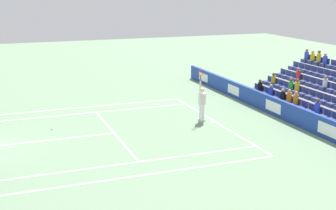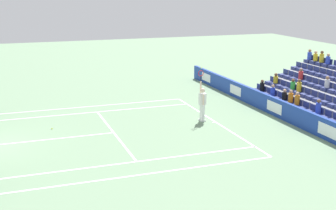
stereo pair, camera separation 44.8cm
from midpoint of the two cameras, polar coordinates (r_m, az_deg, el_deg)
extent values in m
cube|color=white|center=(24.78, 6.36, -2.08)|extent=(10.97, 0.10, 0.01)
cube|color=white|center=(23.00, -6.08, -3.38)|extent=(8.23, 0.10, 0.01)
cube|color=white|center=(22.53, -14.04, -4.12)|extent=(0.10, 6.40, 0.01)
cube|color=white|center=(26.78, -9.10, -0.92)|extent=(0.10, 11.89, 0.01)
cube|color=white|center=(19.13, -4.50, -7.07)|extent=(0.10, 11.89, 0.01)
cube|color=white|center=(28.09, -9.62, -0.22)|extent=(0.10, 11.89, 0.01)
cube|color=white|center=(17.91, -3.34, -8.59)|extent=(0.10, 11.89, 0.01)
cube|color=white|center=(24.73, 6.15, -2.10)|extent=(0.10, 0.20, 0.01)
cube|color=#193899|center=(26.39, 13.51, -0.26)|extent=(22.90, 0.20, 1.00)
cube|color=white|center=(22.77, 19.49, -3.02)|extent=(1.47, 0.01, 0.56)
cube|color=white|center=(26.33, 13.30, -0.28)|extent=(1.47, 0.01, 0.56)
cube|color=white|center=(30.16, 8.64, 1.79)|extent=(1.47, 0.01, 0.56)
cube|color=white|center=(34.18, 5.05, 3.38)|extent=(1.47, 0.01, 0.56)
cylinder|color=white|center=(24.70, 4.84, -1.02)|extent=(0.16, 0.16, 0.90)
cylinder|color=white|center=(24.90, 4.58, -0.89)|extent=(0.16, 0.16, 0.90)
cube|color=white|center=(24.81, 4.82, -1.93)|extent=(0.14, 0.27, 0.08)
cube|color=white|center=(25.01, 4.56, -1.79)|extent=(0.14, 0.27, 0.08)
cube|color=white|center=(24.61, 4.74, 0.73)|extent=(0.24, 0.37, 0.60)
sphere|color=beige|center=(24.51, 4.76, 1.78)|extent=(0.24, 0.24, 0.24)
cylinder|color=beige|center=(24.67, 4.53, 2.22)|extent=(0.09, 0.09, 0.62)
cylinder|color=beige|center=(24.40, 4.88, 0.65)|extent=(0.09, 0.09, 0.56)
cylinder|color=black|center=(24.58, 4.55, 3.25)|extent=(0.04, 0.04, 0.28)
torus|color=red|center=(24.52, 4.57, 3.89)|extent=(0.05, 0.31, 0.31)
sphere|color=#D1E533|center=(24.48, 4.58, 4.53)|extent=(0.07, 0.07, 0.07)
cube|color=gray|center=(27.05, 15.39, -0.66)|extent=(8.68, 0.95, 0.42)
cube|color=navy|center=(24.36, 19.96, -1.90)|extent=(0.48, 0.44, 0.20)
cube|color=navy|center=(24.82, 19.07, -1.53)|extent=(0.48, 0.44, 0.20)
cube|color=navy|center=(24.88, 19.48, -0.93)|extent=(0.48, 0.04, 0.30)
cube|color=navy|center=(25.29, 18.21, -1.17)|extent=(0.48, 0.44, 0.20)
cube|color=navy|center=(25.35, 18.61, -0.59)|extent=(0.48, 0.04, 0.30)
cube|color=navy|center=(25.76, 17.38, -0.83)|extent=(0.48, 0.44, 0.20)
cube|color=navy|center=(25.82, 17.77, -0.25)|extent=(0.48, 0.04, 0.30)
cube|color=navy|center=(26.24, 16.58, -0.50)|extent=(0.48, 0.44, 0.20)
cube|color=navy|center=(26.30, 16.97, 0.07)|extent=(0.48, 0.04, 0.30)
cube|color=navy|center=(26.73, 15.80, -0.18)|extent=(0.48, 0.44, 0.20)
cube|color=navy|center=(26.78, 16.19, 0.38)|extent=(0.48, 0.04, 0.30)
cube|color=navy|center=(27.22, 15.06, 0.13)|extent=(0.48, 0.44, 0.20)
cube|color=navy|center=(27.27, 15.44, 0.67)|extent=(0.48, 0.04, 0.30)
cube|color=navy|center=(27.71, 14.34, 0.43)|extent=(0.48, 0.44, 0.20)
cube|color=navy|center=(27.77, 14.72, 0.96)|extent=(0.48, 0.04, 0.30)
cube|color=navy|center=(28.21, 13.65, 0.71)|extent=(0.48, 0.44, 0.20)
cube|color=navy|center=(28.27, 14.02, 1.24)|extent=(0.48, 0.04, 0.30)
cube|color=navy|center=(28.72, 12.98, 0.99)|extent=(0.48, 0.44, 0.20)
cube|color=navy|center=(28.77, 13.35, 1.50)|extent=(0.48, 0.04, 0.30)
cube|color=navy|center=(29.23, 12.34, 1.26)|extent=(0.48, 0.44, 0.20)
cube|color=navy|center=(29.28, 12.70, 1.76)|extent=(0.48, 0.04, 0.30)
cube|color=navy|center=(29.74, 11.72, 1.52)|extent=(0.48, 0.44, 0.20)
cube|color=navy|center=(29.79, 12.07, 2.01)|extent=(0.48, 0.04, 0.30)
cube|color=navy|center=(30.26, 11.11, 1.76)|extent=(0.48, 0.44, 0.20)
cube|color=navy|center=(30.31, 11.46, 2.25)|extent=(0.48, 0.04, 0.30)
cube|color=gray|center=(27.54, 17.04, -0.06)|extent=(8.68, 0.95, 0.84)
cube|color=navy|center=(25.77, 19.96, -0.07)|extent=(0.48, 0.44, 0.20)
cube|color=navy|center=(26.23, 19.11, 0.25)|extent=(0.48, 0.44, 0.20)
cube|color=navy|center=(26.30, 19.50, 0.81)|extent=(0.48, 0.04, 0.30)
cube|color=navy|center=(26.70, 18.29, 0.55)|extent=(0.48, 0.44, 0.20)
cube|color=navy|center=(26.77, 18.68, 1.10)|extent=(0.48, 0.04, 0.30)
cube|color=navy|center=(27.18, 17.50, 0.85)|extent=(0.48, 0.44, 0.20)
cube|color=navy|center=(27.25, 17.88, 1.39)|extent=(0.48, 0.04, 0.30)
cube|color=navy|center=(27.66, 16.74, 1.13)|extent=(0.48, 0.44, 0.20)
cube|color=navy|center=(27.73, 17.12, 1.67)|extent=(0.48, 0.04, 0.30)
cube|color=navy|center=(28.15, 16.01, 1.41)|extent=(0.48, 0.44, 0.20)
cube|color=navy|center=(28.21, 16.37, 1.93)|extent=(0.48, 0.04, 0.30)
cube|color=navy|center=(28.64, 15.30, 1.68)|extent=(0.48, 0.44, 0.20)
cube|color=navy|center=(28.71, 15.66, 2.19)|extent=(0.48, 0.04, 0.30)
cube|color=navy|center=(29.14, 14.61, 1.93)|extent=(0.48, 0.44, 0.20)
cube|color=navy|center=(29.20, 14.97, 2.44)|extent=(0.48, 0.04, 0.30)
cube|color=navy|center=(29.64, 13.95, 2.18)|extent=(0.48, 0.44, 0.20)
cube|color=navy|center=(29.70, 14.30, 2.67)|extent=(0.48, 0.04, 0.30)
cube|color=navy|center=(30.15, 13.31, 2.42)|extent=(0.48, 0.44, 0.20)
cube|color=navy|center=(30.21, 13.65, 2.90)|extent=(0.48, 0.04, 0.30)
cube|color=navy|center=(30.66, 12.69, 2.65)|extent=(0.48, 0.44, 0.20)
cube|color=navy|center=(30.72, 13.03, 3.13)|extent=(0.48, 0.04, 0.30)
cube|color=gray|center=(28.06, 18.64, 0.52)|extent=(8.68, 0.95, 1.26)
cube|color=navy|center=(27.20, 19.95, 1.57)|extent=(0.48, 0.44, 0.20)
cube|color=navy|center=(27.67, 19.15, 1.84)|extent=(0.48, 0.44, 0.20)
cube|color=navy|center=(27.74, 19.51, 2.37)|extent=(0.48, 0.04, 0.30)
cube|color=navy|center=(28.14, 18.37, 2.10)|extent=(0.48, 0.44, 0.20)
cube|color=navy|center=(28.21, 18.73, 2.62)|extent=(0.48, 0.04, 0.30)
cube|color=navy|center=(28.62, 17.62, 2.36)|extent=(0.48, 0.44, 0.20)
cube|color=navy|center=(28.69, 17.98, 2.87)|extent=(0.48, 0.04, 0.30)
cube|color=navy|center=(29.11, 16.89, 2.60)|extent=(0.48, 0.44, 0.20)
cube|color=navy|center=(29.18, 17.25, 3.11)|extent=(0.48, 0.04, 0.30)
cube|color=navy|center=(29.60, 16.19, 2.84)|extent=(0.48, 0.44, 0.20)
cube|color=navy|center=(29.67, 16.54, 3.34)|extent=(0.48, 0.04, 0.30)
cube|color=navy|center=(30.09, 15.51, 3.07)|extent=(0.48, 0.44, 0.20)
cube|color=navy|center=(30.16, 15.86, 3.56)|extent=(0.48, 0.04, 0.30)
cube|color=navy|center=(30.59, 14.85, 3.29)|extent=(0.48, 0.44, 0.20)
cube|color=navy|center=(30.66, 15.19, 3.77)|extent=(0.48, 0.04, 0.30)
cube|color=navy|center=(31.09, 14.22, 3.51)|extent=(0.48, 0.44, 0.20)
cube|color=navy|center=(31.16, 14.55, 3.98)|extent=(0.48, 0.04, 0.30)
cube|color=gray|center=(28.60, 20.17, 1.07)|extent=(8.68, 0.95, 1.68)
cube|color=navy|center=(28.65, 19.95, 3.04)|extent=(0.48, 0.44, 0.20)
cube|color=navy|center=(29.12, 19.18, 3.27)|extent=(0.48, 0.44, 0.20)
cube|color=navy|center=(29.20, 19.53, 3.77)|extent=(0.48, 0.04, 0.30)
cube|color=navy|center=(29.60, 18.44, 3.50)|extent=(0.48, 0.44, 0.20)
cube|color=navy|center=(29.68, 18.79, 3.99)|extent=(0.48, 0.04, 0.30)
cube|color=navy|center=(30.08, 17.73, 3.72)|extent=(0.48, 0.44, 0.20)
cube|color=navy|center=(30.16, 18.07, 4.21)|extent=(0.48, 0.04, 0.30)
cube|color=navy|center=(30.57, 17.03, 3.94)|extent=(0.48, 0.44, 0.20)
cube|color=navy|center=(30.64, 17.37, 4.41)|extent=(0.48, 0.04, 0.30)
cube|color=navy|center=(31.06, 16.36, 4.14)|extent=(0.48, 0.44, 0.20)
cube|color=navy|center=(31.13, 16.69, 4.61)|extent=(0.48, 0.04, 0.30)
cube|color=navy|center=(31.55, 15.71, 4.34)|extent=(0.48, 0.44, 0.20)
cube|color=navy|center=(31.63, 16.04, 4.80)|extent=(0.48, 0.04, 0.30)
cube|color=navy|center=(30.11, 19.94, 4.37)|extent=(0.48, 0.44, 0.20)
cube|color=navy|center=(30.59, 19.21, 4.57)|extent=(0.48, 0.44, 0.20)
cube|color=navy|center=(30.67, 19.54, 5.05)|extent=(0.48, 0.04, 0.30)
cube|color=navy|center=(31.07, 18.51, 4.77)|extent=(0.48, 0.44, 0.20)
cube|color=navy|center=(31.15, 18.83, 5.24)|extent=(0.48, 0.04, 0.30)
cube|color=navy|center=(31.55, 17.82, 4.96)|extent=(0.48, 0.44, 0.20)
cube|color=navy|center=(31.64, 18.15, 5.42)|extent=(0.48, 0.04, 0.30)
cube|color=navy|center=(32.04, 17.16, 5.15)|extent=(0.48, 0.44, 0.20)
cube|color=navy|center=(32.12, 17.48, 5.60)|extent=(0.48, 0.04, 0.30)
cylinder|color=red|center=(29.56, 16.32, 3.49)|extent=(0.28, 0.28, 0.48)
sphere|color=#9E7251|center=(29.50, 16.36, 4.14)|extent=(0.20, 0.20, 0.20)
cylinder|color=blue|center=(28.68, 13.10, 1.62)|extent=(0.28, 0.28, 0.44)
sphere|color=#D3A884|center=(28.61, 13.14, 2.25)|extent=(0.20, 0.20, 0.20)
cylinder|color=blue|center=(25.23, 18.36, -0.36)|extent=(0.28, 0.28, 0.54)
sphere|color=brown|center=(25.14, 18.43, 0.46)|extent=(0.20, 0.20, 0.20)
cylinder|color=orange|center=(27.16, 15.20, 0.87)|extent=(0.28, 0.28, 0.52)
sphere|color=#D3A884|center=(27.08, 15.25, 1.60)|extent=(0.20, 0.20, 0.20)
cylinder|color=blue|center=(30.57, 19.34, 5.18)|extent=(0.28, 0.28, 0.45)
sphere|color=#D3A884|center=(30.52, 19.39, 5.78)|extent=(0.20, 0.20, 0.20)
cylinder|color=orange|center=(26.67, 15.95, 0.59)|extent=(0.28, 0.28, 0.53)
sphere|color=#D3A884|center=(26.59, 16.00, 1.35)|extent=(0.20, 0.20, 0.20)
cylinder|color=blue|center=(32.02, 17.27, 5.75)|extent=(0.28, 0.28, 0.48)
sphere|color=#9E7251|center=(31.98, 17.32, 6.35)|extent=(0.20, 0.20, 0.20)
cylinder|color=yellow|center=(30.12, 13.42, 3.02)|extent=(0.28, 0.28, 0.44)
sphere|color=brown|center=(30.06, 13.46, 3.62)|extent=(0.20, 0.20, 0.20)
cylinder|color=yellow|center=(31.04, 18.63, 5.44)|extent=(0.28, 0.28, 0.54)
sphere|color=brown|center=(30.99, 18.69, 6.11)|extent=(0.20, 0.20, 0.20)
cylinder|color=white|center=(27.63, 19.28, 2.50)|extent=(0.28, 0.28, 0.44)
sphere|color=#9E7251|center=(27.57, 19.34, 3.15)|extent=(0.20, 0.20, 0.20)
cylinder|color=yellow|center=(31.53, 17.94, 5.55)|extent=(0.28, 0.28, 0.45)
sphere|color=#D3A884|center=(31.49, 17.98, 6.13)|extent=(0.20, 0.20, 0.20)
cylinder|color=black|center=(29.69, 11.83, 2.19)|extent=(0.28, 0.28, 0.51)
sphere|color=brown|center=(29.62, 11.87, 2.86)|extent=(0.20, 0.20, 0.20)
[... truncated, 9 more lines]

